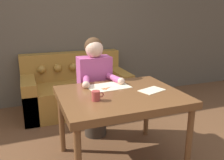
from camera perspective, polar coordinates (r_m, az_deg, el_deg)
wall_back at (r=4.13m, az=-10.55°, el=12.62°), size 8.00×0.06×2.60m
dining_table at (r=2.34m, az=2.07°, el=-5.00°), size 1.18×0.95×0.76m
couch at (r=3.89m, az=-8.71°, el=-2.41°), size 1.63×0.89×0.88m
person at (r=2.91m, az=-4.15°, el=-1.81°), size 0.48×0.56×1.25m
pattern_paper_main at (r=2.51m, az=-0.87°, el=-1.58°), size 0.46×0.32×0.00m
pattern_paper_offcut at (r=2.43m, az=9.55°, el=-2.45°), size 0.29×0.24×0.00m
scissors at (r=2.46m, az=-1.09°, el=-1.99°), size 0.21×0.14×0.01m
mug at (r=2.12m, az=-3.85°, el=-3.81°), size 0.11×0.08×0.09m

